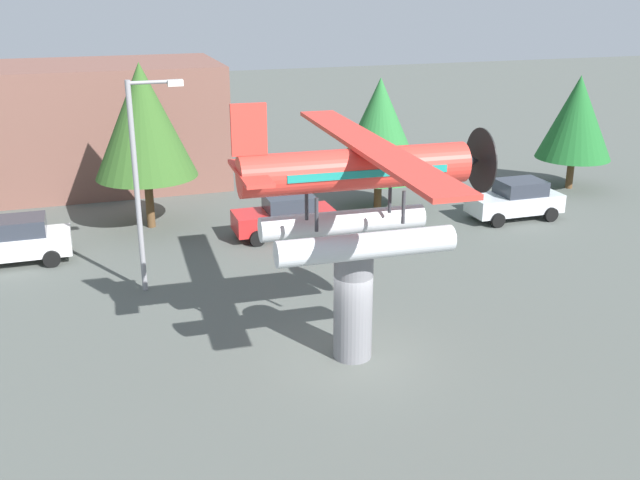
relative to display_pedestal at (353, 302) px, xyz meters
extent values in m
plane|color=#515651|center=(0.00, 0.00, -1.69)|extent=(140.00, 140.00, 0.00)
cylinder|color=slate|center=(0.00, 0.00, 0.00)|extent=(1.10, 1.10, 3.37)
cylinder|color=silver|center=(-0.04, -1.00, 2.04)|extent=(4.82, 0.88, 0.70)
cylinder|color=#333338|center=(1.18, -0.54, 2.84)|extent=(0.10, 0.10, 0.90)
cylinder|color=#333338|center=(-1.22, -0.46, 2.84)|extent=(0.10, 0.10, 0.90)
cylinder|color=silver|center=(0.04, 1.00, 2.04)|extent=(4.82, 0.88, 0.70)
cylinder|color=#333338|center=(1.22, 0.46, 2.84)|extent=(0.10, 0.10, 0.90)
cylinder|color=#333338|center=(-1.18, 0.54, 2.84)|extent=(0.10, 0.10, 0.90)
cylinder|color=red|center=(0.00, 0.00, 3.84)|extent=(6.24, 1.33, 1.10)
cube|color=teal|center=(0.20, -0.01, 3.84)|extent=(4.38, 1.30, 0.20)
cone|color=#262628|center=(3.25, -0.12, 3.84)|extent=(0.73, 0.91, 0.88)
cylinder|color=black|center=(3.65, -0.14, 3.84)|extent=(0.11, 1.80, 1.80)
cube|color=red|center=(0.40, -0.01, 4.45)|extent=(1.49, 10.43, 0.12)
cube|color=red|center=(-2.80, 0.10, 3.94)|extent=(0.80, 2.82, 0.10)
cube|color=red|center=(-2.80, 0.10, 5.04)|extent=(0.90, 0.15, 1.30)
cube|color=white|center=(-9.68, 10.91, -0.97)|extent=(4.20, 1.70, 0.80)
cube|color=#2D333D|center=(-9.43, 10.91, -0.25)|extent=(2.00, 1.56, 0.64)
cylinder|color=black|center=(-8.33, 11.81, -1.37)|extent=(0.64, 0.22, 0.64)
cylinder|color=black|center=(-8.33, 10.01, -1.37)|extent=(0.64, 0.22, 0.64)
cube|color=red|center=(0.91, 10.75, -0.97)|extent=(4.20, 1.70, 0.80)
cube|color=#2D333D|center=(1.16, 10.75, -0.25)|extent=(2.00, 1.56, 0.64)
cylinder|color=black|center=(-0.44, 11.65, -1.37)|extent=(0.64, 0.22, 0.64)
cylinder|color=black|center=(-0.44, 9.85, -1.37)|extent=(0.64, 0.22, 0.64)
cylinder|color=black|center=(2.26, 11.65, -1.37)|extent=(0.64, 0.22, 0.64)
cylinder|color=black|center=(2.26, 9.85, -1.37)|extent=(0.64, 0.22, 0.64)
cube|color=silver|center=(11.45, 9.84, -0.97)|extent=(4.20, 1.70, 0.80)
cube|color=#2D333D|center=(11.70, 9.84, -0.25)|extent=(2.00, 1.56, 0.64)
cylinder|color=black|center=(10.10, 10.74, -1.37)|extent=(0.64, 0.22, 0.64)
cylinder|color=black|center=(10.10, 8.94, -1.37)|extent=(0.64, 0.22, 0.64)
cylinder|color=black|center=(12.80, 10.74, -1.37)|extent=(0.64, 0.22, 0.64)
cylinder|color=black|center=(12.80, 8.94, -1.37)|extent=(0.64, 0.22, 0.64)
cylinder|color=gray|center=(-5.21, 6.72, 1.93)|extent=(0.18, 0.18, 7.23)
cylinder|color=gray|center=(-4.41, 6.72, 5.44)|extent=(1.60, 0.12, 0.12)
cube|color=silver|center=(-3.71, 6.72, 5.39)|extent=(0.50, 0.28, 0.20)
cube|color=brown|center=(-5.47, 22.00, 1.43)|extent=(11.60, 7.52, 6.23)
cylinder|color=brown|center=(-4.29, 13.70, -0.54)|extent=(0.36, 0.36, 2.29)
cone|color=#335B23|center=(-4.29, 13.70, 2.99)|extent=(4.31, 4.31, 4.79)
cylinder|color=brown|center=(6.08, 12.96, -0.89)|extent=(0.36, 0.36, 1.59)
cone|color=#287033|center=(6.08, 12.96, 2.18)|extent=(4.10, 4.10, 4.56)
cylinder|color=brown|center=(17.00, 13.46, -0.89)|extent=(0.36, 0.36, 1.60)
cone|color=#1E6028|center=(17.00, 13.46, 2.00)|extent=(3.76, 3.76, 4.17)
camera|label=1|loc=(-6.70, -17.60, 8.55)|focal=41.23mm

